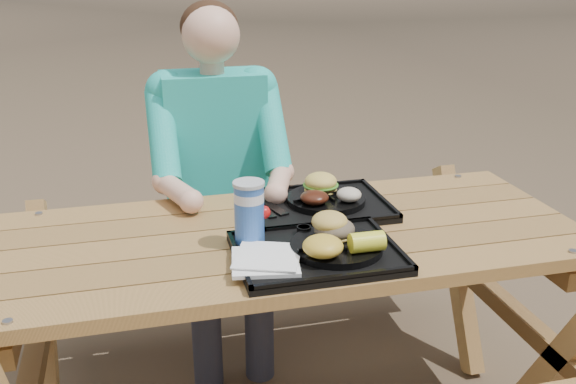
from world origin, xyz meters
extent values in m
cube|color=black|center=(0.03, -0.19, 0.76)|extent=(0.45, 0.35, 0.02)
cube|color=black|center=(0.14, 0.15, 0.76)|extent=(0.45, 0.35, 0.02)
cylinder|color=black|center=(0.09, -0.19, 0.78)|extent=(0.26, 0.26, 0.02)
cylinder|color=black|center=(0.17, 0.16, 0.78)|extent=(0.26, 0.26, 0.02)
cube|color=white|center=(-0.12, -0.23, 0.78)|extent=(0.20, 0.20, 0.02)
cylinder|color=#1649A8|center=(-0.13, -0.08, 0.86)|extent=(0.08, 0.08, 0.17)
cylinder|color=black|center=(0.03, -0.07, 0.78)|extent=(0.04, 0.04, 0.03)
cylinder|color=orange|center=(0.09, -0.07, 0.78)|extent=(0.05, 0.05, 0.03)
ellipsoid|color=gold|center=(0.03, -0.26, 0.82)|extent=(0.11, 0.11, 0.05)
cube|color=black|center=(-0.02, 0.17, 0.77)|extent=(0.09, 0.18, 0.01)
ellipsoid|color=#42190D|center=(0.12, 0.11, 0.81)|extent=(0.09, 0.09, 0.04)
ellipsoid|color=beige|center=(0.23, 0.10, 0.81)|extent=(0.08, 0.08, 0.04)
camera|label=1|loc=(-0.44, -1.73, 1.55)|focal=40.00mm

